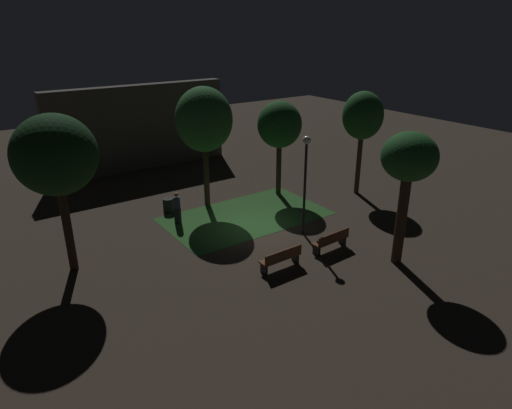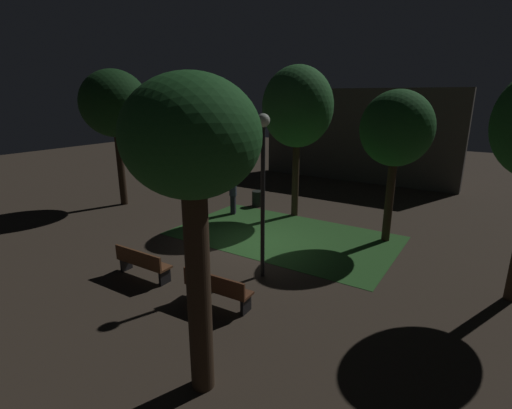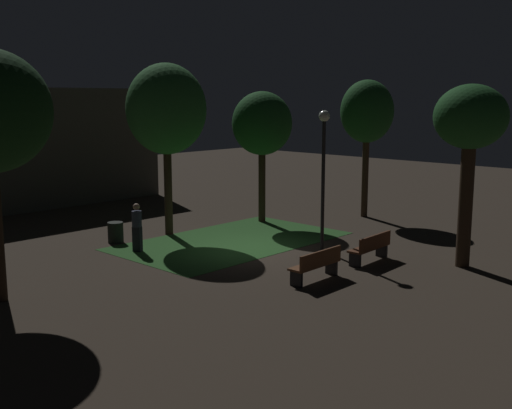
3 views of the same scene
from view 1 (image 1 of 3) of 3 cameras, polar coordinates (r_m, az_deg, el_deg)
ground_plane at (r=21.80m, az=-0.44°, el=-2.74°), size 60.00×60.00×0.00m
grass_lawn at (r=22.91m, az=-1.29°, el=-1.46°), size 8.08×4.79×0.01m
bench_back_row at (r=18.02m, az=3.21°, el=-6.72°), size 1.81×0.50×0.88m
bench_lawn_edge at (r=19.64m, az=9.48°, el=-4.45°), size 1.82×0.57×0.88m
tree_back_left at (r=17.90m, az=-23.98°, el=5.61°), size 3.02×3.02×6.19m
tree_tall_center at (r=24.81m, az=2.99°, el=9.94°), size 2.41×2.41×5.26m
tree_lawn_side at (r=23.16m, az=-6.58°, el=10.52°), size 2.89×2.89×6.23m
tree_near_wall at (r=25.52m, az=13.30°, el=10.73°), size 2.21×2.21×5.74m
tree_right_canopy at (r=17.98m, az=18.71°, el=5.19°), size 2.12×2.12×5.40m
lamp_post_plaza_west at (r=20.05m, az=6.26°, el=4.45°), size 0.36×0.36×4.61m
trash_bin at (r=23.75m, az=-10.99°, el=-0.08°), size 0.54×0.54×0.72m
pedestrian at (r=22.10m, az=-9.90°, el=-0.34°), size 0.32×0.34×1.61m
building_wall_backdrop at (r=30.88m, az=-14.39°, el=9.37°), size 11.79×0.80×5.45m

